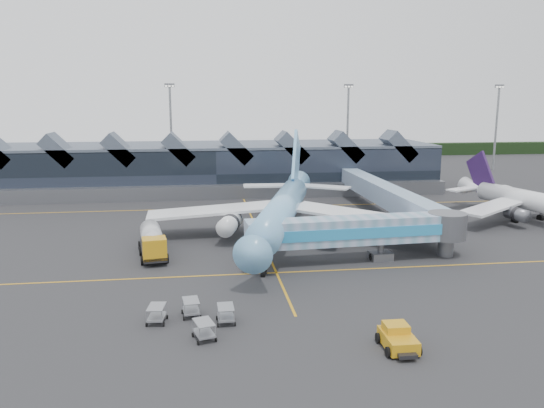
{
  "coord_description": "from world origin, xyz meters",
  "views": [
    {
      "loc": [
        -7.79,
        -62.46,
        18.42
      ],
      "look_at": [
        1.3,
        5.29,
        5.0
      ],
      "focal_mm": 35.0,
      "sensor_mm": 36.0,
      "label": 1
    }
  ],
  "objects": [
    {
      "name": "ground",
      "position": [
        0.0,
        0.0,
        0.0
      ],
      "size": [
        260.0,
        260.0,
        0.0
      ],
      "primitive_type": "plane",
      "color": "#262628",
      "rests_on": "ground"
    },
    {
      "name": "taxi_stripes",
      "position": [
        0.0,
        10.0,
        0.01
      ],
      "size": [
        120.0,
        60.0,
        0.01
      ],
      "color": "orange",
      "rests_on": "ground"
    },
    {
      "name": "tree_line_far",
      "position": [
        0.0,
        110.0,
        2.0
      ],
      "size": [
        260.0,
        4.0,
        4.0
      ],
      "primitive_type": "cube",
      "color": "black",
      "rests_on": "ground"
    },
    {
      "name": "terminal",
      "position": [
        -5.07,
        47.35,
        4.88
      ],
      "size": [
        90.0,
        22.25,
        12.52
      ],
      "color": "black",
      "rests_on": "ground"
    },
    {
      "name": "light_masts",
      "position": [
        21.0,
        62.8,
        12.49
      ],
      "size": [
        132.4,
        42.56,
        22.45
      ],
      "color": "gray",
      "rests_on": "ground"
    },
    {
      "name": "main_airliner",
      "position": [
        3.05,
        6.8,
        4.15
      ],
      "size": [
        36.76,
        43.2,
        14.13
      ],
      "rotation": [
        0.0,
        0.0,
        -0.28
      ],
      "color": "#77B2F1",
      "rests_on": "ground"
    },
    {
      "name": "regional_jet",
      "position": [
        42.04,
        11.61,
        3.25
      ],
      "size": [
        26.69,
        29.62,
        10.24
      ],
      "rotation": [
        0.0,
        0.0,
        0.23
      ],
      "color": "white",
      "rests_on": "ground"
    },
    {
      "name": "jet_bridge",
      "position": [
        11.6,
        -4.93,
        3.57
      ],
      "size": [
        26.58,
        5.55,
        5.38
      ],
      "rotation": [
        0.0,
        0.0,
        0.07
      ],
      "color": "#6A95B0",
      "rests_on": "ground"
    },
    {
      "name": "fuel_truck",
      "position": [
        -13.89,
        0.54,
        1.99
      ],
      "size": [
        4.22,
        10.69,
        3.55
      ],
      "rotation": [
        0.0,
        0.0,
        0.15
      ],
      "color": "black",
      "rests_on": "ground"
    },
    {
      "name": "pushback_tug",
      "position": [
        6.54,
        -26.94,
        0.8
      ],
      "size": [
        2.63,
        4.09,
        1.78
      ],
      "rotation": [
        0.0,
        0.0,
        -0.02
      ],
      "color": "#C68B12",
      "rests_on": "ground"
    },
    {
      "name": "baggage_carts",
      "position": [
        -8.69,
        -20.53,
        0.83
      ],
      "size": [
        7.3,
        7.06,
        1.47
      ],
      "rotation": [
        0.0,
        0.0,
        0.03
      ],
      "color": "gray",
      "rests_on": "ground"
    }
  ]
}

